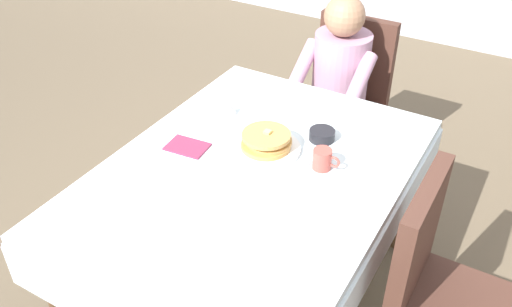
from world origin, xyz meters
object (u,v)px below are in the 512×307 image
(breakfast_stack, at_px, (267,140))
(bowl_butter, at_px, (322,135))
(dining_table_main, at_px, (252,188))
(cup_coffee, at_px, (323,159))
(fork_left_of_plate, at_px, (226,139))
(syrup_pitcher, at_px, (228,108))
(plate_breakfast, at_px, (267,148))
(spoon_near_edge, at_px, (216,188))
(chair_diner, at_px, (346,90))
(diner_person, at_px, (337,79))
(chair_right_side, at_px, (437,282))
(knife_right_of_plate, at_px, (306,165))

(breakfast_stack, xyz_separation_m, bowl_butter, (0.16, 0.19, -0.03))
(dining_table_main, xyz_separation_m, bowl_butter, (0.14, 0.34, 0.11))
(cup_coffee, bearing_deg, dining_table_main, -146.51)
(breakfast_stack, distance_m, fork_left_of_plate, 0.19)
(dining_table_main, relative_size, syrup_pitcher, 19.05)
(plate_breakfast, height_order, spoon_near_edge, plate_breakfast)
(chair_diner, height_order, diner_person, diner_person)
(dining_table_main, distance_m, diner_person, 1.02)
(chair_right_side, xyz_separation_m, bowl_butter, (-0.63, 0.34, 0.23))
(diner_person, height_order, chair_right_side, diner_person)
(diner_person, bearing_deg, chair_diner, -90.00)
(cup_coffee, xyz_separation_m, knife_right_of_plate, (-0.06, -0.02, -0.04))
(chair_diner, relative_size, syrup_pitcher, 11.63)
(plate_breakfast, bearing_deg, chair_diner, 92.74)
(diner_person, bearing_deg, dining_table_main, 93.78)
(plate_breakfast, relative_size, fork_left_of_plate, 1.56)
(diner_person, distance_m, cup_coffee, 0.92)
(plate_breakfast, distance_m, bowl_butter, 0.25)
(dining_table_main, height_order, syrup_pitcher, syrup_pitcher)
(breakfast_stack, height_order, spoon_near_edge, breakfast_stack)
(chair_diner, bearing_deg, diner_person, 90.00)
(chair_diner, height_order, bowl_butter, chair_diner)
(spoon_near_edge, bearing_deg, fork_left_of_plate, 110.11)
(chair_diner, xyz_separation_m, plate_breakfast, (0.05, -1.02, 0.22))
(dining_table_main, bearing_deg, chair_right_side, 0.00)
(cup_coffee, distance_m, syrup_pitcher, 0.56)
(breakfast_stack, height_order, knife_right_of_plate, breakfast_stack)
(fork_left_of_plate, bearing_deg, diner_person, -10.45)
(cup_coffee, xyz_separation_m, spoon_near_edge, (-0.29, -0.32, -0.04))
(chair_diner, relative_size, knife_right_of_plate, 4.65)
(spoon_near_edge, bearing_deg, chair_right_side, 4.85)
(fork_left_of_plate, bearing_deg, bowl_butter, -61.07)
(breakfast_stack, bearing_deg, syrup_pitcher, 151.47)
(chair_right_side, distance_m, cup_coffee, 0.61)
(plate_breakfast, relative_size, syrup_pitcher, 3.50)
(chair_right_side, bearing_deg, chair_diner, -144.40)
(dining_table_main, distance_m, cup_coffee, 0.31)
(bowl_butter, xyz_separation_m, spoon_near_edge, (-0.20, -0.51, -0.02))
(dining_table_main, height_order, spoon_near_edge, spoon_near_edge)
(dining_table_main, relative_size, plate_breakfast, 5.44)
(fork_left_of_plate, height_order, knife_right_of_plate, same)
(diner_person, relative_size, plate_breakfast, 4.00)
(bowl_butter, bearing_deg, fork_left_of_plate, -149.75)
(diner_person, xyz_separation_m, syrup_pitcher, (-0.24, -0.70, 0.11))
(diner_person, distance_m, chair_right_side, 1.32)
(dining_table_main, height_order, breakfast_stack, breakfast_stack)
(bowl_butter, height_order, spoon_near_edge, bowl_butter)
(syrup_pitcher, height_order, fork_left_of_plate, syrup_pitcher)
(chair_diner, height_order, plate_breakfast, chair_diner)
(knife_right_of_plate, xyz_separation_m, spoon_near_edge, (-0.23, -0.30, 0.00))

